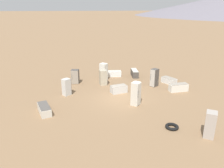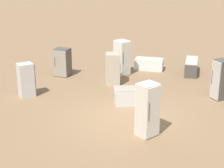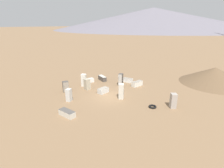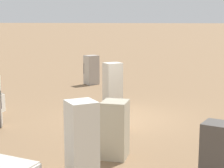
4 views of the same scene
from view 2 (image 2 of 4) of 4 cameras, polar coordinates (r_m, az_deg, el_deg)
ground_plane at (r=14.90m, az=1.76°, el=-5.06°), size 1000.00×1000.00×0.00m
discarded_fridge_1 at (r=13.16m, az=5.43°, el=-3.96°), size 0.90×0.90×1.94m
discarded_fridge_3 at (r=20.94m, az=5.66°, el=3.04°), size 0.98×1.65×0.63m
discarded_fridge_5 at (r=16.13m, az=3.01°, el=-1.78°), size 1.03×1.59×0.70m
discarded_fridge_6 at (r=17.21m, az=-12.91°, el=0.60°), size 0.84×0.87×1.54m
discarded_fridge_7 at (r=20.57m, az=12.00°, el=2.59°), size 1.91×0.91×0.76m
discarded_fridge_8 at (r=18.40m, az=0.14°, el=2.34°), size 0.77×0.75×1.55m
discarded_fridge_10 at (r=17.14m, az=16.32°, el=0.68°), size 0.84×0.89×1.80m
discarded_fridge_11 at (r=19.85m, az=-7.55°, el=3.30°), size 0.84×0.90×1.46m
discarded_fridge_12 at (r=19.79m, az=1.54°, el=4.01°), size 0.94×0.93×1.85m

